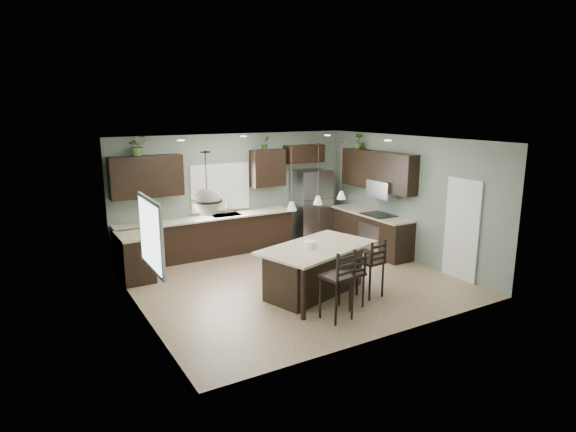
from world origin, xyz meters
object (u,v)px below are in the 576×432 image
at_px(serving_dish, 310,245).
at_px(plant_back_left, 137,146).
at_px(refrigerator, 311,206).
at_px(bar_stool_left, 337,284).
at_px(bar_stool_right, 370,268).
at_px(bar_stool_center, 351,279).
at_px(kitchen_island, 317,270).

distance_m(serving_dish, plant_back_left, 4.34).
bearing_deg(refrigerator, serving_dish, -123.08).
relative_size(bar_stool_left, bar_stool_right, 1.10).
height_order(serving_dish, bar_stool_center, serving_dish).
bearing_deg(kitchen_island, plant_back_left, 107.90).
distance_m(refrigerator, bar_stool_center, 4.36).
bearing_deg(refrigerator, plant_back_left, 177.92).
bearing_deg(kitchen_island, bar_stool_center, -93.55).
bearing_deg(bar_stool_center, serving_dish, 114.96).
height_order(refrigerator, bar_stool_right, refrigerator).
height_order(bar_stool_left, bar_stool_right, bar_stool_left).
bearing_deg(bar_stool_right, kitchen_island, 138.40).
distance_m(bar_stool_left, bar_stool_center, 0.60).
height_order(refrigerator, bar_stool_center, refrigerator).
relative_size(kitchen_island, plant_back_left, 4.98).
distance_m(refrigerator, plant_back_left, 4.59).
relative_size(refrigerator, bar_stool_center, 1.84).
bearing_deg(refrigerator, bar_stool_center, -113.55).
bearing_deg(bar_stool_left, plant_back_left, 106.41).
xyz_separation_m(bar_stool_center, plant_back_left, (-2.53, 4.13, 2.11)).
xyz_separation_m(bar_stool_left, plant_back_left, (-2.00, 4.41, 2.01)).
xyz_separation_m(refrigerator, plant_back_left, (-4.26, 0.15, 1.69)).
xyz_separation_m(refrigerator, bar_stool_center, (-1.73, -3.98, -0.42)).
bearing_deg(plant_back_left, serving_dish, -57.75).
bearing_deg(serving_dish, bar_stool_center, -62.49).
bearing_deg(kitchen_island, bar_stool_right, -53.63).
bearing_deg(plant_back_left, kitchen_island, -55.04).
height_order(bar_stool_right, plant_back_left, plant_back_left).
bearing_deg(serving_dish, kitchen_island, 17.06).
relative_size(refrigerator, plant_back_left, 4.26).
bearing_deg(plant_back_left, bar_stool_right, -51.50).
xyz_separation_m(bar_stool_right, plant_back_left, (-3.12, 3.92, 2.07)).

